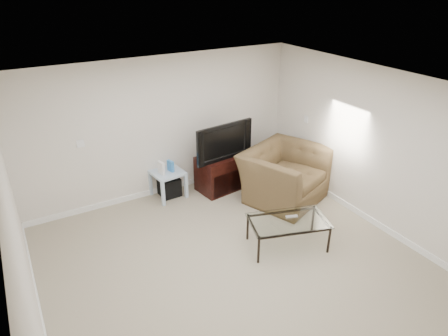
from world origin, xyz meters
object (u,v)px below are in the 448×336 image
recliner (285,167)px  coffee_table (287,233)px  side_table (168,184)px  subwoofer (169,186)px  tv_stand (220,173)px  television (221,140)px

recliner → coffee_table: (-0.83, -1.18, -0.39)m
recliner → coffee_table: 1.49m
side_table → subwoofer: 0.08m
tv_stand → coffee_table: bearing=-97.7°
television → side_table: (-0.95, 0.26, -0.75)m
side_table → television: bearing=-15.4°
recliner → television: bearing=114.4°
television → coffee_table: bearing=-96.4°
television → side_table: size_ratio=2.06×
subwoofer → coffee_table: 2.46m
television → tv_stand: bearing=91.4°
side_table → subwoofer: bearing=40.6°
tv_stand → side_table: 0.98m
subwoofer → coffee_table: size_ratio=0.30×
coffee_table → television: bearing=90.2°
recliner → side_table: bearing=127.6°
subwoofer → recliner: (1.76, -1.10, 0.44)m
subwoofer → recliner: recliner is taller
television → recliner: bearing=-50.8°
recliner → coffee_table: size_ratio=1.23×
tv_stand → television: (0.00, -0.03, 0.67)m
tv_stand → coffee_table: tv_stand is taller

